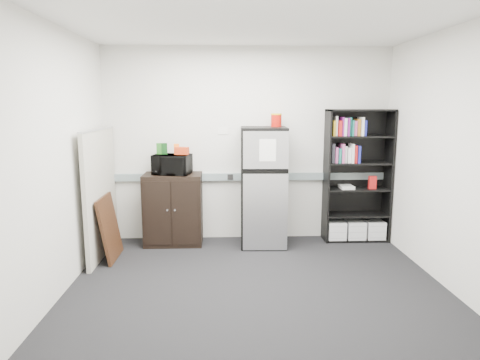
{
  "coord_description": "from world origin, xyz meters",
  "views": [
    {
      "loc": [
        -0.35,
        -4.27,
        1.91
      ],
      "look_at": [
        -0.14,
        0.9,
        1.0
      ],
      "focal_mm": 32.0,
      "sensor_mm": 36.0,
      "label": 1
    }
  ],
  "objects_px": {
    "cubicle_partition": "(101,193)",
    "refrigerator": "(263,187)",
    "bookshelf": "(357,177)",
    "microwave": "(172,164)",
    "cabinet": "(173,209)"
  },
  "relations": [
    {
      "from": "bookshelf",
      "to": "microwave",
      "type": "distance_m",
      "value": 2.58
    },
    {
      "from": "cubicle_partition",
      "to": "microwave",
      "type": "height_order",
      "value": "cubicle_partition"
    },
    {
      "from": "bookshelf",
      "to": "refrigerator",
      "type": "xyz_separation_m",
      "value": [
        -1.33,
        -0.14,
        -0.1
      ]
    },
    {
      "from": "cabinet",
      "to": "microwave",
      "type": "xyz_separation_m",
      "value": [
        0.0,
        -0.02,
        0.63
      ]
    },
    {
      "from": "microwave",
      "to": "cabinet",
      "type": "bearing_deg",
      "value": 102.26
    },
    {
      "from": "bookshelf",
      "to": "refrigerator",
      "type": "height_order",
      "value": "bookshelf"
    },
    {
      "from": "cabinet",
      "to": "microwave",
      "type": "bearing_deg",
      "value": -90.0
    },
    {
      "from": "bookshelf",
      "to": "refrigerator",
      "type": "distance_m",
      "value": 1.35
    },
    {
      "from": "cabinet",
      "to": "microwave",
      "type": "height_order",
      "value": "microwave"
    },
    {
      "from": "bookshelf",
      "to": "cubicle_partition",
      "type": "distance_m",
      "value": 3.46
    },
    {
      "from": "microwave",
      "to": "cubicle_partition",
      "type": "bearing_deg",
      "value": -142.5
    },
    {
      "from": "cubicle_partition",
      "to": "refrigerator",
      "type": "bearing_deg",
      "value": 9.24
    },
    {
      "from": "cubicle_partition",
      "to": "microwave",
      "type": "relative_size",
      "value": 3.33
    },
    {
      "from": "bookshelf",
      "to": "cabinet",
      "type": "height_order",
      "value": "bookshelf"
    },
    {
      "from": "bookshelf",
      "to": "microwave",
      "type": "relative_size",
      "value": 3.8
    }
  ]
}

